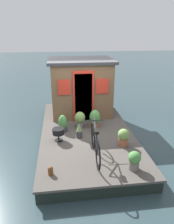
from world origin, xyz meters
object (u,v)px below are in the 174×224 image
Objects in this scene: bicycle at (95,143)px; potted_plant_ivy at (123,137)px; potted_plant_sage at (63,124)px; potted_plant_geranium at (94,124)px; potted_plant_succulent at (95,119)px; potted_plant_basil at (134,160)px; potted_plant_mint at (80,119)px; mooring_bollard at (51,170)px; charcoal_grill at (58,132)px; potted_plant_rosemary at (79,131)px; houseboat_cabin at (81,86)px.

bicycle reaches higher than potted_plant_ivy.
potted_plant_sage is 1.00m from potted_plant_geranium.
potted_plant_ivy is at bearing -155.96° from potted_plant_succulent.
potted_plant_geranium is at bearing 167.41° from potted_plant_succulent.
potted_plant_basil is 2.48m from potted_plant_succulent.
bicycle reaches higher than potted_plant_geranium.
potted_plant_mint is at bearing 39.20° from potted_plant_ivy.
potted_plant_sage is at bearing 109.40° from potted_plant_mint.
potted_plant_succulent is 2.77m from mooring_bollard.
bicycle is 3.64× the size of potted_plant_basil.
potted_plant_mint is at bearing -20.64° from mooring_bollard.
potted_plant_rosemary is at bearing -79.46° from charcoal_grill.
potted_plant_basil is at bearing -127.39° from bicycle.
potted_plant_ivy is 0.84× the size of potted_plant_succulent.
bicycle is 2.76× the size of potted_plant_succulent.
potted_plant_ivy is at bearing -140.80° from potted_plant_mint.
charcoal_grill is at bearing 166.82° from potted_plant_sage.
potted_plant_geranium is (1.39, -0.19, -0.09)m from bicycle.
houseboat_cabin is 2.53m from charcoal_grill.
potted_plant_mint is at bearing -7.27° from potted_plant_rosemary.
potted_plant_sage is 1.15× the size of potted_plant_rosemary.
charcoal_grill is (-0.61, 0.14, 0.03)m from potted_plant_sage.
charcoal_grill is at bearing 123.74° from potted_plant_succulent.
potted_plant_geranium is at bearing -135.62° from potted_plant_mint.
potted_plant_succulent is 1.58× the size of charcoal_grill.
potted_plant_ivy is (0.47, -0.87, -0.12)m from bicycle.
potted_plant_mint is (2.43, 1.03, 0.05)m from potted_plant_basil.
potted_plant_rosemary is at bearing 119.81° from potted_plant_geranium.
potted_plant_sage is 0.69m from potted_plant_rosemary.
houseboat_cabin is 3.69× the size of potted_plant_geranium.
potted_plant_sage is 0.87× the size of potted_plant_geranium.
potted_plant_geranium is at bearing -70.35° from charcoal_grill.
charcoal_grill is at bearing 73.83° from potted_plant_ivy.
potted_plant_mint reaches higher than potted_plant_rosemary.
bicycle is 1.29m from mooring_bollard.
potted_plant_succulent is at bearing 24.04° from potted_plant_ivy.
houseboat_cabin is 1.65m from potted_plant_succulent.
potted_plant_rosemary is 0.64m from charcoal_grill.
potted_plant_sage is 0.63m from charcoal_grill.
potted_plant_sage is 2.63× the size of mooring_bollard.
houseboat_cabin reaches higher than bicycle.
bicycle is 3.02× the size of potted_plant_mint.
potted_plant_geranium is at bearing 36.59° from potted_plant_ivy.
houseboat_cabin reaches higher than charcoal_grill.
potted_plant_ivy is 1.15m from potted_plant_geranium.
houseboat_cabin is 1.62m from potted_plant_mint.
potted_plant_mint is 2.65× the size of mooring_bollard.
mooring_bollard is (-2.39, 0.90, -0.19)m from potted_plant_mint.
houseboat_cabin is 2.29m from potted_plant_rosemary.
potted_plant_mint is at bearing 6.87° from bicycle.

